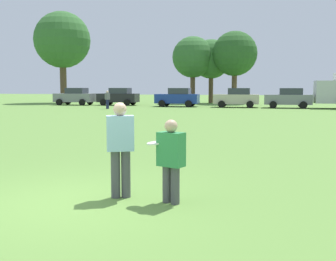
% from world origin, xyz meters
% --- Properties ---
extents(ground_plane, '(181.15, 181.15, 0.00)m').
position_xyz_m(ground_plane, '(0.00, 0.00, 0.00)').
color(ground_plane, '#608C3D').
extents(player_thrower, '(0.54, 0.44, 1.68)m').
position_xyz_m(player_thrower, '(0.73, 0.59, 0.95)').
color(player_thrower, '#4C4C51').
rests_on(player_thrower, ground).
extents(player_defender, '(0.49, 0.38, 1.42)m').
position_xyz_m(player_defender, '(1.68, 0.48, 0.79)').
color(player_defender, '#4C4C51').
rests_on(player_defender, ground).
extents(frisbee, '(0.27, 0.27, 0.06)m').
position_xyz_m(frisbee, '(1.39, 0.51, 1.01)').
color(frisbee, white).
extents(traffic_cone, '(0.32, 0.32, 0.48)m').
position_xyz_m(traffic_cone, '(-2.42, 7.94, 0.23)').
color(traffic_cone, '#D8590C').
rests_on(traffic_cone, ground).
extents(parked_car_near_left, '(4.26, 2.34, 1.82)m').
position_xyz_m(parked_car_near_left, '(-17.71, 33.73, 0.92)').
color(parked_car_near_left, slate).
rests_on(parked_car_near_left, ground).
extents(parked_car_mid_left, '(4.26, 2.34, 1.82)m').
position_xyz_m(parked_car_mid_left, '(-13.03, 34.46, 0.92)').
color(parked_car_mid_left, black).
rests_on(parked_car_mid_left, ground).
extents(parked_car_center, '(4.26, 2.34, 1.82)m').
position_xyz_m(parked_car_center, '(-6.28, 33.12, 0.92)').
color(parked_car_center, navy).
rests_on(parked_car_center, ground).
extents(parked_car_mid_right, '(4.26, 2.34, 1.82)m').
position_xyz_m(parked_car_mid_right, '(-0.52, 33.22, 0.92)').
color(parked_car_mid_right, '#B7AD99').
rests_on(parked_car_mid_right, ground).
extents(parked_car_near_right, '(4.26, 2.34, 1.82)m').
position_xyz_m(parked_car_near_right, '(4.14, 33.17, 0.92)').
color(parked_car_near_right, slate).
rests_on(parked_car_near_right, ground).
extents(bystander_sideline_watcher, '(0.34, 0.48, 1.61)m').
position_xyz_m(bystander_sideline_watcher, '(-11.23, 27.41, 0.91)').
color(bystander_sideline_watcher, '#1E234C').
rests_on(bystander_sideline_watcher, ground).
extents(tree_west_oak, '(6.66, 6.66, 10.83)m').
position_xyz_m(tree_west_oak, '(-21.82, 38.62, 7.45)').
color(tree_west_oak, brown).
rests_on(tree_west_oak, ground).
extents(tree_west_maple, '(4.77, 4.77, 7.76)m').
position_xyz_m(tree_west_maple, '(-6.50, 41.30, 5.34)').
color(tree_west_maple, brown).
rests_on(tree_west_maple, ground).
extents(tree_center_elm, '(4.62, 4.62, 7.51)m').
position_xyz_m(tree_center_elm, '(-4.58, 42.72, 5.17)').
color(tree_center_elm, brown).
rests_on(tree_center_elm, ground).
extents(tree_east_birch, '(5.03, 5.03, 8.18)m').
position_xyz_m(tree_east_birch, '(-1.66, 41.19, 5.62)').
color(tree_east_birch, brown).
rests_on(tree_east_birch, ground).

